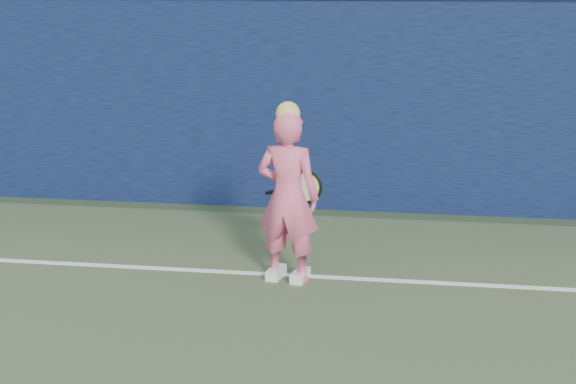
# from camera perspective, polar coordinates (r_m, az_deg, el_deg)

# --- Properties ---
(backstop_wall) EXTENTS (24.00, 0.40, 2.50)m
(backstop_wall) POSITION_cam_1_polar(r_m,az_deg,el_deg) (9.85, -1.64, 6.23)
(backstop_wall) COLOR black
(backstop_wall) RESTS_ON ground
(player) EXTENTS (0.65, 0.49, 1.69)m
(player) POSITION_cam_1_polar(r_m,az_deg,el_deg) (7.35, 0.00, -0.31)
(player) COLOR #F15E85
(player) RESTS_ON ground
(racket) EXTENTS (0.60, 0.26, 0.34)m
(racket) POSITION_cam_1_polar(r_m,az_deg,el_deg) (7.72, 1.03, 0.33)
(racket) COLOR black
(racket) RESTS_ON ground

